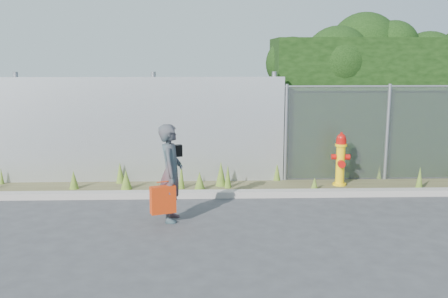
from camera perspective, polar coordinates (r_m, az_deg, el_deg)
name	(u,v)px	position (r m, az deg, el deg)	size (l,w,h in m)	color
ground	(246,230)	(7.76, 2.58, -9.21)	(80.00, 80.00, 0.00)	#39393B
curb	(239,194)	(9.45, 1.75, -5.14)	(16.00, 0.22, 0.12)	gray
weed_strip	(264,181)	(10.18, 4.55, -3.63)	(16.00, 1.37, 0.55)	#4D472C
corrugated_fence	(79,130)	(10.73, -16.23, 2.05)	(8.50, 0.21, 2.30)	#B4B7BB
chainlink_fence	(436,132)	(11.47, 23.09, 1.78)	(6.50, 0.07, 2.05)	gray
hedge	(430,85)	(12.41, 22.47, 6.75)	(7.45, 2.01, 3.60)	black
fire_hydrant	(341,160)	(10.38, 13.17, -1.26)	(0.37, 0.33, 1.11)	yellow
woman	(171,173)	(8.02, -6.09, -2.73)	(0.57, 0.38, 1.57)	#106368
red_tote_bag	(163,200)	(7.90, -6.99, -5.77)	(0.39, 0.14, 0.51)	red
black_shoulder_bag	(174,151)	(8.13, -5.72, -0.21)	(0.25, 0.11, 0.19)	black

